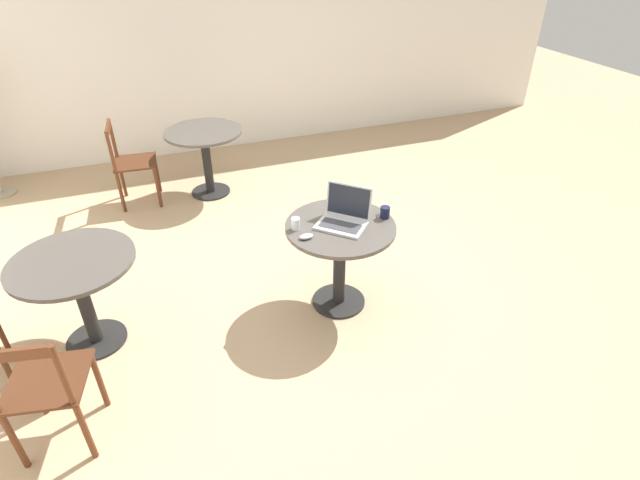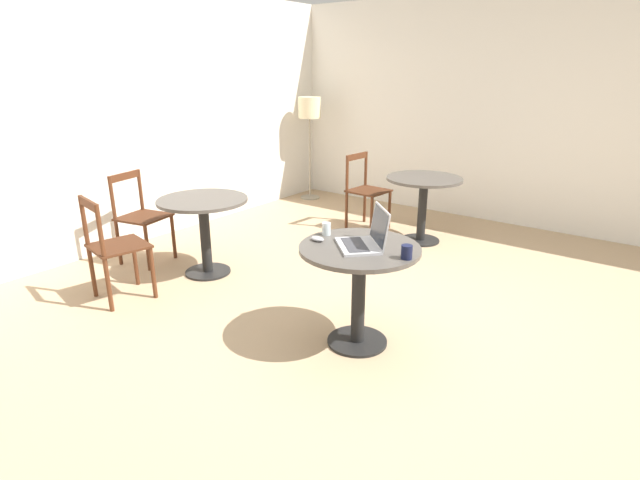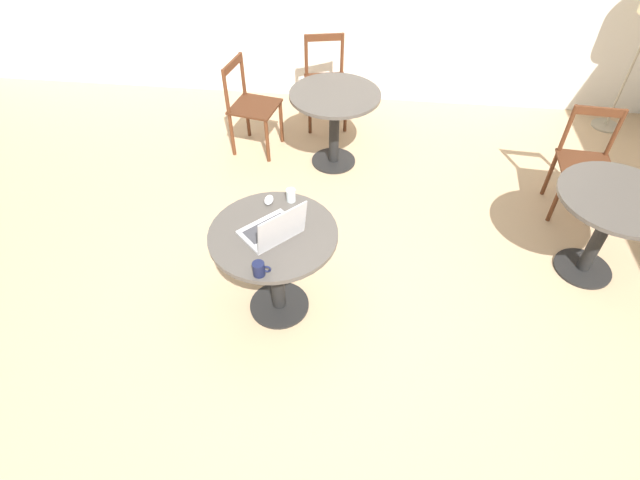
{
  "view_description": "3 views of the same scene",
  "coord_description": "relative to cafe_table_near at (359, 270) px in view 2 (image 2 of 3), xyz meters",
  "views": [
    {
      "loc": [
        -3.2,
        1.3,
        2.63
      ],
      "look_at": [
        -0.3,
        0.21,
        0.61
      ],
      "focal_mm": 28.0,
      "sensor_mm": 36.0,
      "label": 1
    },
    {
      "loc": [
        -2.99,
        -1.6,
        1.86
      ],
      "look_at": [
        -0.31,
        0.42,
        0.69
      ],
      "focal_mm": 28.0,
      "sensor_mm": 36.0,
      "label": 2
    },
    {
      "loc": [
        0.21,
        -2.15,
        2.86
      ],
      "look_at": [
        -0.06,
        0.2,
        0.56
      ],
      "focal_mm": 28.0,
      "sensor_mm": 36.0,
      "label": 3
    }
  ],
  "objects": [
    {
      "name": "ground_plane",
      "position": [
        0.34,
        -0.06,
        -0.55
      ],
      "size": [
        16.0,
        16.0,
        0.0
      ],
      "primitive_type": "plane",
      "color": "tan"
    },
    {
      "name": "wall_back",
      "position": [
        0.34,
        3.17,
        0.8
      ],
      "size": [
        9.4,
        0.06,
        2.7
      ],
      "color": "white",
      "rests_on": "ground_plane"
    },
    {
      "name": "wall_side",
      "position": [
        3.57,
        -0.06,
        0.8
      ],
      "size": [
        0.06,
        9.4,
        2.7
      ],
      "color": "white",
      "rests_on": "ground_plane"
    },
    {
      "name": "cafe_table_near",
      "position": [
        0.0,
        0.0,
        0.0
      ],
      "size": [
        0.82,
        0.82,
        0.73
      ],
      "color": "black",
      "rests_on": "ground_plane"
    },
    {
      "name": "cafe_table_mid",
      "position": [
        2.27,
        0.62,
        0.0
      ],
      "size": [
        0.82,
        0.82,
        0.73
      ],
      "color": "black",
      "rests_on": "ground_plane"
    },
    {
      "name": "cafe_table_far",
      "position": [
        0.22,
        1.83,
        0.0
      ],
      "size": [
        0.82,
        0.82,
        0.73
      ],
      "color": "black",
      "rests_on": "ground_plane"
    },
    {
      "name": "chair_mid_back",
      "position": [
        2.33,
        1.39,
        -0.1
      ],
      "size": [
        0.45,
        0.45,
        0.89
      ],
      "color": "#562D19",
      "rests_on": "ground_plane"
    },
    {
      "name": "chair_far_left",
      "position": [
        -0.6,
        2.0,
        -0.1
      ],
      "size": [
        0.49,
        0.49,
        0.89
      ],
      "color": "#562D19",
      "rests_on": "ground_plane"
    },
    {
      "name": "chair_far_back",
      "position": [
        0.05,
        2.59,
        -0.1
      ],
      "size": [
        0.5,
        0.5,
        0.89
      ],
      "color": "#562D19",
      "rests_on": "ground_plane"
    },
    {
      "name": "floor_lamp",
      "position": [
        3.06,
        2.82,
        0.68
      ],
      "size": [
        0.32,
        0.32,
        1.46
      ],
      "color": "#9E937F",
      "rests_on": "ground_plane"
    },
    {
      "name": "laptop",
      "position": [
        0.01,
        -0.03,
        0.23
      ],
      "size": [
        0.45,
        0.45,
        0.27
      ],
      "color": "#B7B7BC",
      "rests_on": "cafe_table_near"
    },
    {
      "name": "mouse",
      "position": [
        -0.08,
        0.29,
        0.19
      ],
      "size": [
        0.06,
        0.1,
        0.03
      ],
      "color": "#B7B7BC",
      "rests_on": "cafe_table_near"
    },
    {
      "name": "mug",
      "position": [
        -0.01,
        -0.35,
        0.22
      ],
      "size": [
        0.11,
        0.07,
        0.09
      ],
      "color": "#141938",
      "rests_on": "cafe_table_near"
    },
    {
      "name": "drinking_glass",
      "position": [
        0.06,
        0.32,
        0.22
      ],
      "size": [
        0.06,
        0.06,
        0.09
      ],
      "color": "silver",
      "rests_on": "cafe_table_near"
    }
  ]
}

